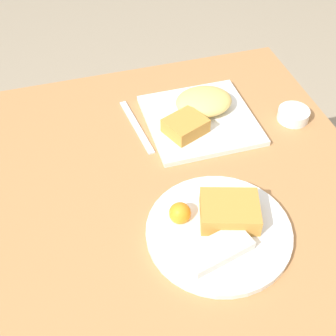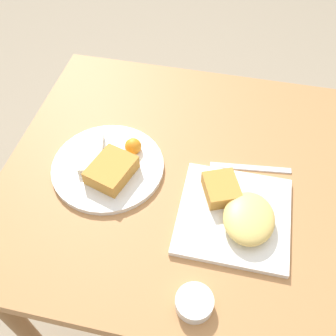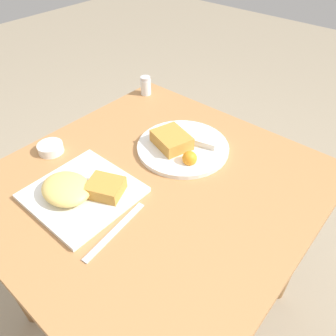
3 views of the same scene
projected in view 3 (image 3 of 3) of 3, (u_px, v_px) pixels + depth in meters
The scene contains 7 objects.
ground_plane at pixel (159, 305), 1.40m from camera, with size 8.00×8.00×0.00m, color gray.
dining_table at pixel (155, 204), 0.98m from camera, with size 0.84×0.87×0.73m.
plate_square_near at pixel (80, 191), 0.86m from camera, with size 0.26×0.26×0.06m.
plate_oval_far at pixel (182, 145), 1.02m from camera, with size 0.29×0.29×0.05m.
sauce_ramekin at pixel (51, 148), 1.01m from camera, with size 0.08×0.08×0.03m.
salt_shaker at pixel (146, 87), 1.28m from camera, with size 0.04×0.04×0.07m.
butter_knife at pixel (115, 231), 0.79m from camera, with size 0.04×0.21×0.00m.
Camera 3 is at (0.47, -0.48, 1.36)m, focal length 35.00 mm.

